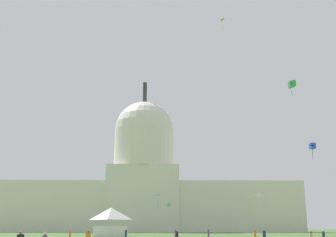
{
  "coord_description": "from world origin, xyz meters",
  "views": [
    {
      "loc": [
        1.54,
        -26.72,
        1.97
      ],
      "look_at": [
        3.91,
        97.86,
        34.26
      ],
      "focal_mm": 44.97,
      "sensor_mm": 36.0,
      "label": 1
    }
  ],
  "objects_px": {
    "capitol_building": "(143,187)",
    "kite_blue_low": "(312,146)",
    "event_tent": "(111,222)",
    "kite_white_low": "(259,195)",
    "person_purple_deep_crowd": "(176,234)",
    "kite_green_mid": "(292,84)",
    "person_navy_lawn_far_right": "(324,237)",
    "kite_cyan_low": "(159,197)",
    "person_orange_near_tree_west": "(70,234)",
    "person_orange_near_tent": "(255,234)",
    "person_black_lawn_far_left": "(177,235)",
    "person_navy_front_center": "(264,236)",
    "person_purple_mid_center": "(209,234)",
    "kite_gold_high": "(222,21)",
    "kite_lime_low": "(252,198)",
    "kite_turquoise_low": "(169,204)",
    "person_navy_mid_right": "(126,234)"
  },
  "relations": [
    {
      "from": "capitol_building",
      "to": "kite_blue_low",
      "type": "xyz_separation_m",
      "value": [
        35.23,
        -104.35,
        -1.97
      ]
    },
    {
      "from": "event_tent",
      "to": "kite_white_low",
      "type": "bearing_deg",
      "value": 46.07
    },
    {
      "from": "person_purple_deep_crowd",
      "to": "kite_green_mid",
      "type": "bearing_deg",
      "value": 92.48
    },
    {
      "from": "person_navy_lawn_far_right",
      "to": "kite_cyan_low",
      "type": "height_order",
      "value": "kite_cyan_low"
    },
    {
      "from": "person_orange_near_tree_west",
      "to": "kite_white_low",
      "type": "height_order",
      "value": "kite_white_low"
    },
    {
      "from": "person_orange_near_tent",
      "to": "person_purple_deep_crowd",
      "type": "bearing_deg",
      "value": 76.37
    },
    {
      "from": "person_purple_deep_crowd",
      "to": "person_navy_lawn_far_right",
      "type": "bearing_deg",
      "value": 88.79
    },
    {
      "from": "person_black_lawn_far_left",
      "to": "person_navy_front_center",
      "type": "bearing_deg",
      "value": 168.93
    },
    {
      "from": "person_purple_mid_center",
      "to": "person_orange_near_tree_west",
      "type": "height_order",
      "value": "person_purple_mid_center"
    },
    {
      "from": "event_tent",
      "to": "person_orange_near_tent",
      "type": "height_order",
      "value": "event_tent"
    },
    {
      "from": "person_purple_deep_crowd",
      "to": "kite_blue_low",
      "type": "xyz_separation_m",
      "value": [
        25.25,
        -5.66,
        15.74
      ]
    },
    {
      "from": "person_orange_near_tree_west",
      "to": "kite_gold_high",
      "type": "xyz_separation_m",
      "value": [
        32.6,
        25.48,
        55.19
      ]
    },
    {
      "from": "capitol_building",
      "to": "person_black_lawn_far_left",
      "type": "distance_m",
      "value": 104.19
    },
    {
      "from": "person_orange_near_tree_west",
      "to": "kite_cyan_low",
      "type": "relative_size",
      "value": 0.62
    },
    {
      "from": "person_purple_mid_center",
      "to": "kite_lime_low",
      "type": "bearing_deg",
      "value": 151.73
    },
    {
      "from": "kite_turquoise_low",
      "to": "kite_blue_low",
      "type": "relative_size",
      "value": 0.41
    },
    {
      "from": "kite_gold_high",
      "to": "capitol_building",
      "type": "bearing_deg",
      "value": 176.07
    },
    {
      "from": "person_navy_lawn_far_right",
      "to": "person_orange_near_tree_west",
      "type": "bearing_deg",
      "value": -29.85
    },
    {
      "from": "person_orange_near_tree_west",
      "to": "kite_white_low",
      "type": "relative_size",
      "value": 0.42
    },
    {
      "from": "person_navy_front_center",
      "to": "kite_green_mid",
      "type": "height_order",
      "value": "kite_green_mid"
    },
    {
      "from": "person_purple_deep_crowd",
      "to": "kite_white_low",
      "type": "relative_size",
      "value": 0.44
    },
    {
      "from": "kite_white_low",
      "to": "kite_lime_low",
      "type": "xyz_separation_m",
      "value": [
        -7.67,
        -25.55,
        -2.53
      ]
    },
    {
      "from": "kite_green_mid",
      "to": "kite_white_low",
      "type": "relative_size",
      "value": 0.67
    },
    {
      "from": "person_navy_lawn_far_right",
      "to": "kite_cyan_low",
      "type": "xyz_separation_m",
      "value": [
        -22.88,
        48.74,
        8.65
      ]
    },
    {
      "from": "person_purple_deep_crowd",
      "to": "kite_blue_low",
      "type": "height_order",
      "value": "kite_blue_low"
    },
    {
      "from": "person_purple_mid_center",
      "to": "person_orange_near_tree_west",
      "type": "bearing_deg",
      "value": -72.65
    },
    {
      "from": "event_tent",
      "to": "person_navy_lawn_far_right",
      "type": "height_order",
      "value": "event_tent"
    },
    {
      "from": "person_orange_near_tent",
      "to": "kite_turquoise_low",
      "type": "bearing_deg",
      "value": -0.36
    },
    {
      "from": "person_navy_lawn_far_right",
      "to": "person_purple_mid_center",
      "type": "distance_m",
      "value": 26.62
    },
    {
      "from": "person_navy_mid_right",
      "to": "kite_gold_high",
      "type": "bearing_deg",
      "value": 57.45
    },
    {
      "from": "kite_turquoise_low",
      "to": "person_orange_near_tree_west",
      "type": "bearing_deg",
      "value": -29.24
    },
    {
      "from": "person_orange_near_tree_west",
      "to": "person_navy_front_center",
      "type": "xyz_separation_m",
      "value": [
        31.35,
        -13.43,
        -0.02
      ]
    },
    {
      "from": "kite_turquoise_low",
      "to": "kite_blue_low",
      "type": "bearing_deg",
      "value": 11.52
    },
    {
      "from": "kite_white_low",
      "to": "kite_lime_low",
      "type": "bearing_deg",
      "value": -158.58
    },
    {
      "from": "kite_blue_low",
      "to": "kite_cyan_low",
      "type": "bearing_deg",
      "value": 125.8
    },
    {
      "from": "kite_gold_high",
      "to": "kite_turquoise_low",
      "type": "relative_size",
      "value": 2.97
    },
    {
      "from": "person_navy_mid_right",
      "to": "kite_cyan_low",
      "type": "relative_size",
      "value": 0.62
    },
    {
      "from": "person_navy_mid_right",
      "to": "kite_white_low",
      "type": "bearing_deg",
      "value": 69.83
    },
    {
      "from": "person_orange_near_tree_west",
      "to": "person_navy_mid_right",
      "type": "bearing_deg",
      "value": -43.7
    },
    {
      "from": "capitol_building",
      "to": "person_purple_deep_crowd",
      "type": "height_order",
      "value": "capitol_building"
    },
    {
      "from": "capitol_building",
      "to": "kite_lime_low",
      "type": "distance_m",
      "value": 84.56
    },
    {
      "from": "person_navy_lawn_far_right",
      "to": "kite_blue_low",
      "type": "height_order",
      "value": "kite_blue_low"
    },
    {
      "from": "person_purple_mid_center",
      "to": "person_purple_deep_crowd",
      "type": "height_order",
      "value": "person_purple_mid_center"
    },
    {
      "from": "person_purple_mid_center",
      "to": "event_tent",
      "type": "bearing_deg",
      "value": -109.86
    },
    {
      "from": "kite_turquoise_low",
      "to": "kite_cyan_low",
      "type": "relative_size",
      "value": 0.47
    },
    {
      "from": "kite_lime_low",
      "to": "kite_gold_high",
      "type": "bearing_deg",
      "value": -19.52
    },
    {
      "from": "kite_gold_high",
      "to": "kite_green_mid",
      "type": "relative_size",
      "value": 1.4
    },
    {
      "from": "person_orange_near_tent",
      "to": "kite_cyan_low",
      "type": "relative_size",
      "value": 0.63
    },
    {
      "from": "event_tent",
      "to": "person_navy_front_center",
      "type": "height_order",
      "value": "event_tent"
    },
    {
      "from": "person_navy_lawn_far_right",
      "to": "person_black_lawn_far_left",
      "type": "height_order",
      "value": "person_navy_lawn_far_right"
    }
  ]
}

